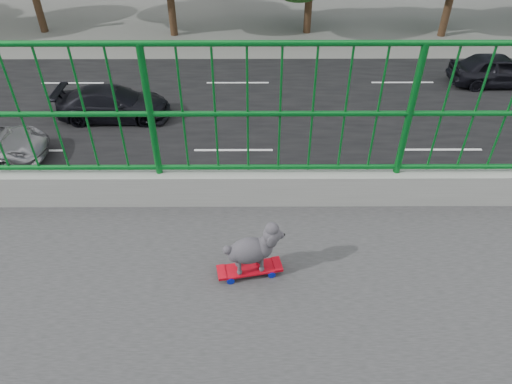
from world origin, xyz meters
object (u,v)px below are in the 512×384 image
object	(u,v)px
car_3	(114,103)
car_4	(498,70)
car_1	(302,200)
skateboard	(250,269)
poodle	(253,248)

from	to	relation	value
car_3	car_4	distance (m)	17.69
car_1	car_4	world-z (taller)	car_4
car_1	car_4	xyz separation A→B (m)	(-9.60, 10.06, 0.09)
skateboard	car_4	world-z (taller)	skateboard
poodle	car_3	distance (m)	17.46
poodle	car_1	bearing A→B (deg)	159.26
poodle	car_4	distance (m)	22.56
skateboard	car_1	bearing A→B (deg)	159.11
poodle	car_1	xyz separation A→B (m)	(-8.66, 1.47, -6.60)
skateboard	car_1	world-z (taller)	skateboard
car_1	car_3	distance (m)	9.74
skateboard	car_1	xyz separation A→B (m)	(-8.67, 1.50, -6.39)
skateboard	car_1	size ratio (longest dim) A/B	0.12
poodle	car_1	world-z (taller)	poodle
car_3	car_4	bearing A→B (deg)	-79.58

